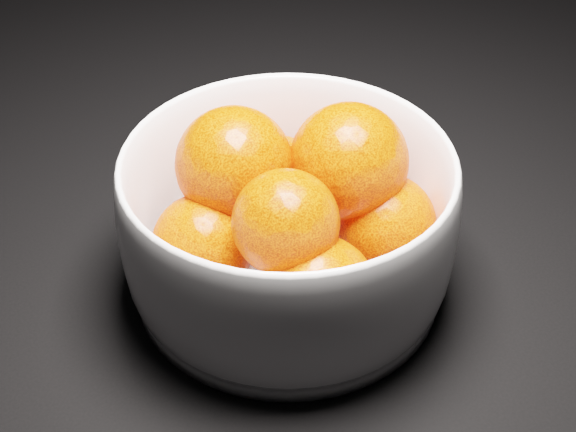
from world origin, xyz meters
TOP-DOWN VIEW (x-y plane):
  - ground at (0.00, 0.00)m, footprint 3.00×3.00m
  - bowl at (0.14, -0.25)m, footprint 0.24×0.24m
  - orange_pile at (0.15, -0.25)m, footprint 0.19×0.20m

SIDE VIEW (x-z plane):
  - ground at x=0.00m, z-range 0.00..0.00m
  - bowl at x=0.14m, z-range 0.00..0.12m
  - orange_pile at x=0.15m, z-range 0.01..0.13m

